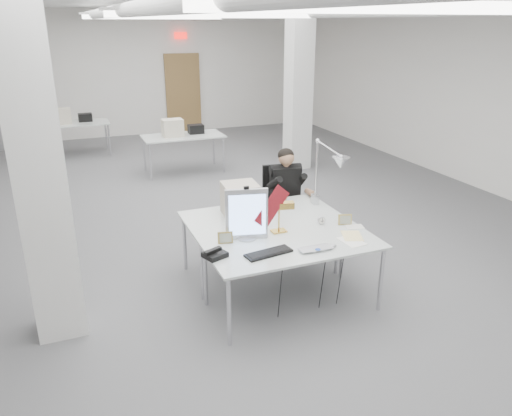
{
  "coord_description": "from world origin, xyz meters",
  "views": [
    {
      "loc": [
        -2.09,
        -6.7,
        2.9
      ],
      "look_at": [
        -0.22,
        -2.0,
        1.0
      ],
      "focal_mm": 35.0,
      "sensor_mm": 36.0,
      "label": 1
    }
  ],
  "objects_px": {
    "architect_lamp": "(327,173)",
    "desk_phone": "(215,255)",
    "desk_main": "(293,245)",
    "seated_person": "(286,181)",
    "beige_monitor": "(240,199)",
    "laptop": "(318,251)",
    "monitor": "(247,214)",
    "bankers_lamp": "(279,217)",
    "office_chair": "(284,203)"
  },
  "relations": [
    {
      "from": "architect_lamp",
      "to": "desk_phone",
      "type": "bearing_deg",
      "value": -142.58
    },
    {
      "from": "desk_main",
      "to": "seated_person",
      "type": "distance_m",
      "value": 1.7
    },
    {
      "from": "desk_main",
      "to": "beige_monitor",
      "type": "height_order",
      "value": "beige_monitor"
    },
    {
      "from": "laptop",
      "to": "monitor",
      "type": "bearing_deg",
      "value": 134.96
    },
    {
      "from": "desk_main",
      "to": "beige_monitor",
      "type": "bearing_deg",
      "value": 102.53
    },
    {
      "from": "seated_person",
      "to": "beige_monitor",
      "type": "bearing_deg",
      "value": -136.86
    },
    {
      "from": "beige_monitor",
      "to": "desk_main",
      "type": "bearing_deg",
      "value": -72.62
    },
    {
      "from": "desk_main",
      "to": "bankers_lamp",
      "type": "relative_size",
      "value": 5.16
    },
    {
      "from": "seated_person",
      "to": "bankers_lamp",
      "type": "distance_m",
      "value": 1.39
    },
    {
      "from": "monitor",
      "to": "desk_phone",
      "type": "xyz_separation_m",
      "value": [
        -0.44,
        -0.3,
        -0.25
      ]
    },
    {
      "from": "monitor",
      "to": "laptop",
      "type": "bearing_deg",
      "value": -33.32
    },
    {
      "from": "beige_monitor",
      "to": "architect_lamp",
      "type": "xyz_separation_m",
      "value": [
        1.0,
        -0.25,
        0.29
      ]
    },
    {
      "from": "bankers_lamp",
      "to": "monitor",
      "type": "bearing_deg",
      "value": -161.28
    },
    {
      "from": "seated_person",
      "to": "beige_monitor",
      "type": "relative_size",
      "value": 2.52
    },
    {
      "from": "desk_main",
      "to": "bankers_lamp",
      "type": "xyz_separation_m",
      "value": [
        -0.01,
        0.34,
        0.19
      ]
    },
    {
      "from": "desk_main",
      "to": "laptop",
      "type": "relative_size",
      "value": 5.17
    },
    {
      "from": "laptop",
      "to": "architect_lamp",
      "type": "distance_m",
      "value": 1.28
    },
    {
      "from": "desk_main",
      "to": "desk_phone",
      "type": "height_order",
      "value": "desk_phone"
    },
    {
      "from": "desk_main",
      "to": "desk_phone",
      "type": "distance_m",
      "value": 0.84
    },
    {
      "from": "beige_monitor",
      "to": "architect_lamp",
      "type": "relative_size",
      "value": 0.42
    },
    {
      "from": "bankers_lamp",
      "to": "seated_person",
      "type": "bearing_deg",
      "value": 75.2
    },
    {
      "from": "desk_phone",
      "to": "office_chair",
      "type": "bearing_deg",
      "value": 27.37
    },
    {
      "from": "bankers_lamp",
      "to": "architect_lamp",
      "type": "height_order",
      "value": "architect_lamp"
    },
    {
      "from": "office_chair",
      "to": "beige_monitor",
      "type": "distance_m",
      "value": 1.12
    },
    {
      "from": "seated_person",
      "to": "monitor",
      "type": "distance_m",
      "value": 1.64
    },
    {
      "from": "desk_main",
      "to": "beige_monitor",
      "type": "xyz_separation_m",
      "value": [
        -0.22,
        0.99,
        0.2
      ]
    },
    {
      "from": "desk_phone",
      "to": "beige_monitor",
      "type": "relative_size",
      "value": 0.51
    },
    {
      "from": "desk_main",
      "to": "architect_lamp",
      "type": "distance_m",
      "value": 1.18
    },
    {
      "from": "bankers_lamp",
      "to": "laptop",
      "type": "bearing_deg",
      "value": -62.98
    },
    {
      "from": "office_chair",
      "to": "architect_lamp",
      "type": "bearing_deg",
      "value": -71.7
    },
    {
      "from": "laptop",
      "to": "desk_phone",
      "type": "relative_size",
      "value": 1.71
    },
    {
      "from": "monitor",
      "to": "bankers_lamp",
      "type": "bearing_deg",
      "value": 19.11
    },
    {
      "from": "seated_person",
      "to": "architect_lamp",
      "type": "bearing_deg",
      "value": -71.17
    },
    {
      "from": "monitor",
      "to": "desk_phone",
      "type": "distance_m",
      "value": 0.59
    },
    {
      "from": "beige_monitor",
      "to": "architect_lamp",
      "type": "height_order",
      "value": "architect_lamp"
    },
    {
      "from": "office_chair",
      "to": "monitor",
      "type": "xyz_separation_m",
      "value": [
        -1.04,
        -1.31,
        0.46
      ]
    },
    {
      "from": "desk_phone",
      "to": "desk_main",
      "type": "bearing_deg",
      "value": -20.16
    },
    {
      "from": "seated_person",
      "to": "laptop",
      "type": "bearing_deg",
      "value": -95.88
    },
    {
      "from": "laptop",
      "to": "bankers_lamp",
      "type": "bearing_deg",
      "value": 105.68
    },
    {
      "from": "monitor",
      "to": "laptop",
      "type": "relative_size",
      "value": 1.57
    },
    {
      "from": "desk_phone",
      "to": "monitor",
      "type": "bearing_deg",
      "value": 13.97
    },
    {
      "from": "seated_person",
      "to": "bankers_lamp",
      "type": "relative_size",
      "value": 2.88
    },
    {
      "from": "laptop",
      "to": "beige_monitor",
      "type": "bearing_deg",
      "value": 107.61
    },
    {
      "from": "bankers_lamp",
      "to": "architect_lamp",
      "type": "xyz_separation_m",
      "value": [
        0.79,
        0.4,
        0.3
      ]
    },
    {
      "from": "desk_main",
      "to": "seated_person",
      "type": "xyz_separation_m",
      "value": [
        0.64,
        1.56,
        0.16
      ]
    },
    {
      "from": "desk_main",
      "to": "laptop",
      "type": "height_order",
      "value": "laptop"
    },
    {
      "from": "desk_phone",
      "to": "architect_lamp",
      "type": "xyz_separation_m",
      "value": [
        1.62,
        0.74,
        0.45
      ]
    },
    {
      "from": "seated_person",
      "to": "laptop",
      "type": "distance_m",
      "value": 1.91
    },
    {
      "from": "office_chair",
      "to": "desk_phone",
      "type": "distance_m",
      "value": 2.2
    },
    {
      "from": "office_chair",
      "to": "seated_person",
      "type": "relative_size",
      "value": 1.14
    }
  ]
}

